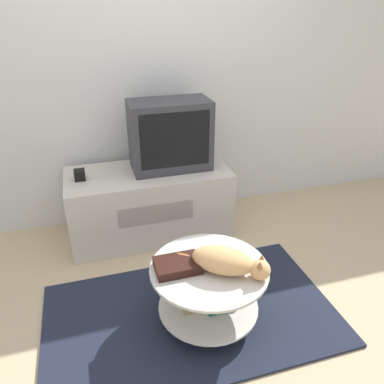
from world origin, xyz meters
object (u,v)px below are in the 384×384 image
at_px(tv, 170,135).
at_px(cat, 227,261).
at_px(speaker, 80,175).
at_px(dvd_box, 178,265).

relative_size(tv, cat, 1.23).
xyz_separation_m(tv, speaker, (-0.73, -0.03, -0.24)).
bearing_deg(speaker, tv, 2.49).
bearing_deg(cat, speaker, 158.03).
height_order(speaker, cat, speaker).
xyz_separation_m(tv, dvd_box, (-0.23, -1.10, -0.40)).
bearing_deg(cat, tv, 126.56).
height_order(tv, dvd_box, tv).
xyz_separation_m(speaker, dvd_box, (0.49, -1.07, -0.16)).
height_order(tv, speaker, tv).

